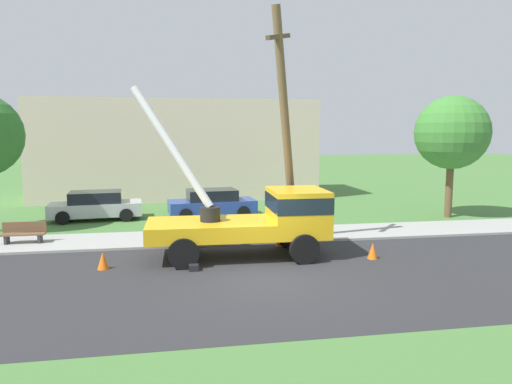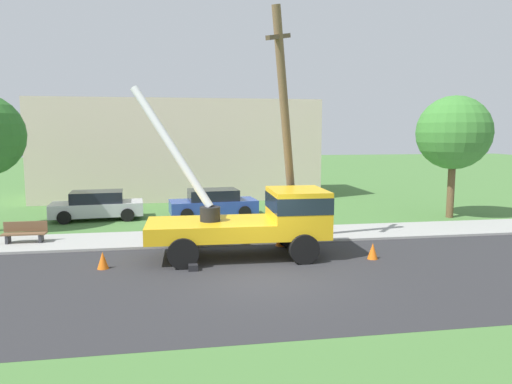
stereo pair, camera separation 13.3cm
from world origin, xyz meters
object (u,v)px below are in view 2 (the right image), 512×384
at_px(utility_truck, 261,217).
at_px(leaning_utility_pole, 286,127).
at_px(parked_sedan_blue, 213,203).
at_px(parked_sedan_silver, 97,205).
at_px(roadside_tree_far, 454,133).
at_px(traffic_cone_ahead, 373,251).
at_px(traffic_cone_behind, 103,260).
at_px(park_bench, 25,233).
at_px(traffic_cone_curbside, 280,239).

xyz_separation_m(utility_truck, leaning_utility_pole, (1.23, 1.58, 3.15)).
bearing_deg(utility_truck, parked_sedan_blue, 97.81).
bearing_deg(parked_sedan_silver, roadside_tree_far, -7.49).
bearing_deg(traffic_cone_ahead, leaning_utility_pole, 133.42).
relative_size(utility_truck, traffic_cone_ahead, 12.07).
relative_size(leaning_utility_pole, traffic_cone_behind, 15.82).
bearing_deg(roadside_tree_far, leaning_utility_pole, -156.20).
height_order(leaning_utility_pole, parked_sedan_blue, leaning_utility_pole).
bearing_deg(utility_truck, leaning_utility_pole, 52.09).
relative_size(traffic_cone_behind, parked_sedan_blue, 0.12).
relative_size(leaning_utility_pole, park_bench, 5.54).
distance_m(traffic_cone_curbside, parked_sedan_blue, 7.00).
relative_size(traffic_cone_behind, park_bench, 0.35).
xyz_separation_m(utility_truck, roadside_tree_far, (10.85, 5.82, 2.89)).
height_order(parked_sedan_silver, park_bench, parked_sedan_silver).
bearing_deg(traffic_cone_curbside, roadside_tree_far, 24.61).
bearing_deg(parked_sedan_blue, roadside_tree_far, -10.21).
height_order(traffic_cone_ahead, traffic_cone_behind, same).
xyz_separation_m(leaning_utility_pole, parked_sedan_silver, (-8.08, 6.57, -3.84)).
xyz_separation_m(traffic_cone_curbside, park_bench, (-9.73, 1.79, 0.18)).
bearing_deg(parked_sedan_silver, leaning_utility_pole, -39.12).
height_order(leaning_utility_pole, roadside_tree_far, leaning_utility_pole).
bearing_deg(traffic_cone_ahead, utility_truck, 164.12).
xyz_separation_m(utility_truck, parked_sedan_blue, (-1.09, 7.97, -0.70)).
bearing_deg(parked_sedan_blue, traffic_cone_behind, -115.63).
xyz_separation_m(traffic_cone_ahead, parked_sedan_silver, (-10.57, 9.21, 0.43)).
bearing_deg(traffic_cone_behind, parked_sedan_blue, 64.37).
distance_m(utility_truck, traffic_cone_behind, 5.45).
bearing_deg(park_bench, traffic_cone_curbside, -10.43).
height_order(traffic_cone_curbside, parked_sedan_blue, parked_sedan_blue).
distance_m(traffic_cone_ahead, parked_sedan_silver, 14.03).
bearing_deg(traffic_cone_ahead, traffic_cone_behind, 178.05).
bearing_deg(roadside_tree_far, traffic_cone_behind, -157.83).
bearing_deg(roadside_tree_far, parked_sedan_silver, 172.51).
xyz_separation_m(utility_truck, traffic_cone_behind, (-5.28, -0.75, -1.13)).
height_order(leaning_utility_pole, parked_sedan_silver, leaning_utility_pole).
bearing_deg(traffic_cone_ahead, park_bench, 161.60).
bearing_deg(utility_truck, traffic_cone_ahead, -15.88).
height_order(parked_sedan_blue, roadside_tree_far, roadside_tree_far).
height_order(utility_truck, roadside_tree_far, roadside_tree_far).
distance_m(traffic_cone_ahead, roadside_tree_far, 10.69).
bearing_deg(traffic_cone_behind, utility_truck, 8.11).
xyz_separation_m(parked_sedan_silver, park_bench, (-1.90, -5.06, -0.25)).
height_order(traffic_cone_behind, traffic_cone_curbside, same).
xyz_separation_m(traffic_cone_ahead, parked_sedan_blue, (-4.81, 9.03, 0.43)).
relative_size(parked_sedan_blue, roadside_tree_far, 0.74).
bearing_deg(traffic_cone_ahead, parked_sedan_blue, 118.06).
xyz_separation_m(traffic_cone_ahead, traffic_cone_behind, (-9.00, 0.31, 0.00)).
distance_m(traffic_cone_behind, park_bench, 5.18).
height_order(traffic_cone_curbside, park_bench, park_bench).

